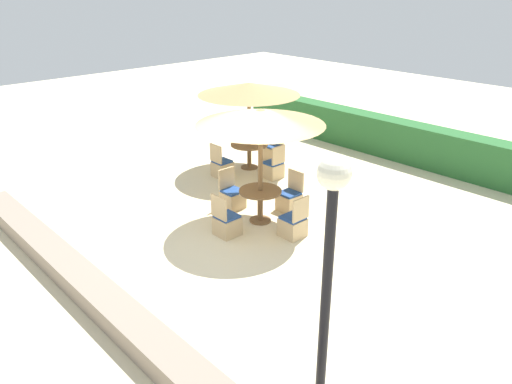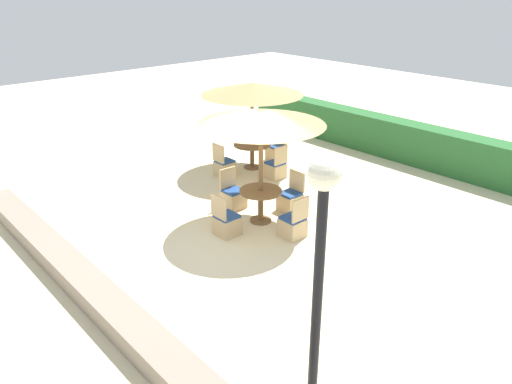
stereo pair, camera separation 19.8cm
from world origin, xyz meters
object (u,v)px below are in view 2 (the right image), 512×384
Objects in this scene: patio_chair_center_south at (226,223)px; round_table_back_left at (252,149)px; patio_chair_center_east at (293,225)px; patio_chair_center_west at (233,197)px; parasol_center at (261,117)px; round_table_center at (261,198)px; patio_chair_center_north at (291,200)px; lamp_post at (321,243)px; parasol_back_left at (252,89)px; patio_chair_back_left_north at (276,151)px; patio_chair_back_left_east at (276,169)px; patio_chair_back_left_south at (224,167)px.

round_table_back_left is at bearing 130.94° from patio_chair_center_south.
patio_chair_center_east and patio_chair_center_west have the same top height.
parasol_center is 2.88× the size of patio_chair_center_east.
round_table_center is 1.00× the size of patio_chair_center_north.
lamp_post reaches higher than parasol_center.
parasol_back_left is 2.97× the size of patio_chair_center_south.
round_table_center reaches higher than round_table_back_left.
patio_chair_back_left_north is 4.58m from parasol_center.
patio_chair_back_left_east is (1.01, -0.05, -0.29)m from round_table_back_left.
parasol_center is 2.88× the size of patio_chair_center_north.
patio_chair_back_left_south and patio_chair_center_north have the same top height.
round_table_center is at bearing -141.08° from patio_chair_back_left_east.
parasol_back_left reaches higher than round_table_center.
patio_chair_back_left_east is (1.03, 0.94, 0.00)m from patio_chair_back_left_south.
lamp_post is 5.20m from patio_chair_center_south.
patio_chair_center_east is at bearing 44.24° from patio_chair_center_south.
parasol_back_left reaches higher than patio_chair_back_left_north.
patio_chair_center_north is at bearing 86.61° from round_table_center.
round_table_back_left is 1.12× the size of patio_chair_center_east.
patio_chair_center_north is (2.71, -1.21, -1.98)m from parasol_back_left.
parasol_back_left is 4.64m from patio_chair_center_east.
patio_chair_center_west is at bearing 90.08° from patio_chair_center_east.
patio_chair_back_left_east and patio_chair_center_west have the same top height.
patio_chair_center_west reaches higher than round_table_center.
parasol_center is at bearing 144.64° from lamp_post.
parasol_center is 2.31m from patio_chair_center_east.
patio_chair_center_south and patio_chair_center_west have the same top height.
parasol_back_left is 2.97× the size of patio_chair_back_left_east.
patio_chair_back_left_south is at bearing 142.25° from patio_chair_center_south.
patio_chair_center_south reaches higher than round_table_back_left.
parasol_center is 2.88× the size of patio_chair_center_south.
patio_chair_back_left_south is 1.00× the size of patio_chair_back_left_east.
round_table_center is 0.93m from patio_chair_center_north.
patio_chair_back_left_north reaches higher than round_table_center.
lamp_post is 8.82m from round_table_back_left.
patio_chair_center_east is at bearing 137.26° from lamp_post.
parasol_center reaches higher than patio_chair_back_left_east.
patio_chair_back_left_north is at bearing 91.69° from round_table_back_left.
patio_chair_center_west is (-5.24, 3.04, -2.09)m from lamp_post.
patio_chair_back_left_south is 1.00× the size of patio_chair_center_west.
patio_chair_back_left_south and patio_chair_center_west have the same top height.
patio_chair_center_south is (2.65, -3.06, -0.29)m from round_table_back_left.
round_table_center is (2.66, -2.10, -1.69)m from parasol_back_left.
patio_chair_center_north is at bearing -24.07° from parasol_back_left.
lamp_post is 3.57× the size of patio_chair_back_left_east.
parasol_back_left is 3.39m from parasol_center.
parasol_back_left is 2.97× the size of patio_chair_back_left_south.
lamp_post is 9.50m from patio_chair_back_left_north.
patio_chair_center_west is at bearing 41.20° from patio_chair_center_north.
patio_chair_center_east is (0.99, 0.97, 0.00)m from patio_chair_center_south.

